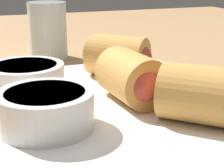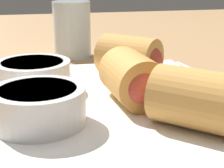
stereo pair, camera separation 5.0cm
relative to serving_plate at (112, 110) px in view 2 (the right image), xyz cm
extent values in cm
cube|color=#A87F54|center=(-3.49, -2.01, -1.76)|extent=(180.00, 140.00, 2.00)
cube|color=white|center=(0.00, 0.00, -0.16)|extent=(30.42, 23.37, 1.20)
cube|color=white|center=(0.00, 0.00, 0.59)|extent=(31.64, 24.31, 0.30)
cylinder|color=#D19347|center=(-6.96, -5.52, 3.23)|extent=(8.39, 8.41, 4.98)
cylinder|color=#D19347|center=(-0.07, -1.62, 3.23)|extent=(7.30, 5.55, 4.98)
sphere|color=#B23D2D|center=(-2.76, -1.85, 3.23)|extent=(3.24, 3.24, 3.24)
cylinder|color=#D19347|center=(8.70, -3.98, 3.23)|extent=(8.40, 8.40, 4.98)
sphere|color=#B23D2D|center=(6.78, -5.89, 3.23)|extent=(3.24, 3.24, 3.24)
cylinder|color=white|center=(-3.40, 7.15, 2.33)|extent=(8.08, 8.08, 3.17)
cylinder|color=#477038|center=(-3.40, 7.15, 3.63)|extent=(6.63, 6.63, 0.57)
cylinder|color=white|center=(5.95, 7.44, 2.33)|extent=(8.08, 8.08, 3.17)
cylinder|color=#477038|center=(5.95, 7.44, 3.63)|extent=(6.63, 6.63, 0.57)
cylinder|color=silver|center=(12.57, -14.99, -0.51)|extent=(11.79, 2.02, 0.50)
cylinder|color=silver|center=(27.26, 0.83, 3.75)|extent=(6.15, 6.15, 9.02)
camera|label=1|loc=(-32.39, 12.11, 13.68)|focal=60.00mm
camera|label=2|loc=(-33.79, 7.31, 13.68)|focal=60.00mm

